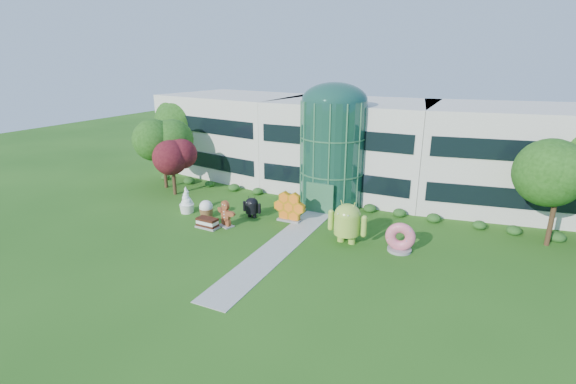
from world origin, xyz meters
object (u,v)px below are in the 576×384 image
at_px(donut, 400,237).
at_px(gingerbread, 226,213).
at_px(android_green, 347,220).
at_px(android_black, 252,206).

distance_m(donut, gingerbread, 14.15).
distance_m(android_green, gingerbread, 10.20).
xyz_separation_m(donut, gingerbread, (-14.06, -1.58, 0.02)).
height_order(android_black, donut, donut).
relative_size(donut, gingerbread, 0.91).
xyz_separation_m(android_green, donut, (3.97, 0.25, -0.69)).
relative_size(android_green, donut, 1.61).
bearing_deg(gingerbread, android_black, 93.57).
distance_m(android_green, android_black, 9.39).
bearing_deg(donut, android_black, 168.49).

